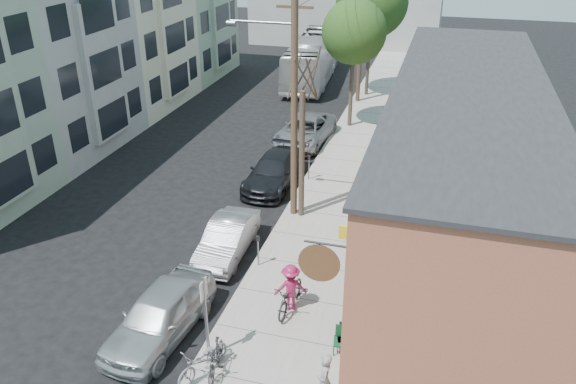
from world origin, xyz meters
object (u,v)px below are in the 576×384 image
(patio_chair_a, at_px, (342,341))
(tree_leafy_mid, at_px, (354,32))
(patio_chair_b, at_px, (345,338))
(car_1, at_px, (227,239))
(parking_meter_far, at_px, (309,163))
(cyclist, at_px, (291,287))
(patron_grey, at_px, (324,380))
(sign_post, at_px, (205,310))
(tree_bare, at_px, (302,156))
(car_2, at_px, (274,171))
(tree_leafy_far, at_px, (372,2))
(car_0, at_px, (160,315))
(parking_meter_near, at_px, (258,246))
(parked_bike_a, at_px, (216,358))
(car_3, at_px, (305,130))
(bus, at_px, (313,59))
(utility_pole_near, at_px, (293,95))
(parked_bike_b, at_px, (203,360))

(patio_chair_a, bearing_deg, tree_leafy_mid, 89.71)
(patio_chair_b, relative_size, car_1, 0.21)
(parking_meter_far, height_order, cyclist, cyclist)
(tree_leafy_mid, distance_m, car_1, 16.17)
(patio_chair_a, xyz_separation_m, patron_grey, (-0.09, -1.98, 0.37))
(sign_post, distance_m, car_1, 5.82)
(tree_bare, xyz_separation_m, car_2, (-2.09, 2.80, -2.18))
(tree_leafy_far, xyz_separation_m, car_1, (-2.00, -21.89, -5.77))
(tree_bare, distance_m, car_0, 9.01)
(parking_meter_near, height_order, parked_bike_a, parking_meter_near)
(parking_meter_far, xyz_separation_m, car_0, (-1.75, -12.00, -0.19))
(car_3, bearing_deg, car_2, -86.37)
(parking_meter_far, height_order, bus, bus)
(sign_post, height_order, patio_chair_a, sign_post)
(tree_bare, bearing_deg, sign_post, -92.85)
(car_1, distance_m, car_2, 6.35)
(utility_pole_near, bearing_deg, patio_chair_b, -64.08)
(tree_leafy_far, distance_m, patio_chair_b, 26.89)
(sign_post, relative_size, tree_leafy_far, 0.32)
(tree_leafy_mid, height_order, bus, tree_leafy_mid)
(tree_bare, relative_size, car_0, 1.19)
(parking_meter_near, relative_size, car_2, 0.25)
(parking_meter_near, height_order, patio_chair_b, parking_meter_near)
(parked_bike_b, bearing_deg, tree_leafy_far, 112.38)
(bus, bearing_deg, parking_meter_near, -85.14)
(patio_chair_b, relative_size, bus, 0.07)
(tree_leafy_far, relative_size, cyclist, 5.25)
(patio_chair_a, relative_size, car_3, 0.16)
(parking_meter_near, relative_size, parked_bike_b, 0.66)
(tree_leafy_mid, distance_m, parked_bike_a, 21.85)
(parking_meter_near, distance_m, patio_chair_b, 5.29)
(parking_meter_near, xyz_separation_m, patio_chair_a, (3.83, -3.71, -0.39))
(utility_pole_near, distance_m, tree_bare, 2.54)
(tree_bare, xyz_separation_m, patio_chair_a, (3.28, -7.86, -2.31))
(cyclist, xyz_separation_m, car_0, (-3.57, -2.20, -0.19))
(parking_meter_far, height_order, tree_leafy_mid, tree_leafy_mid)
(tree_leafy_mid, bearing_deg, tree_leafy_far, 90.00)
(patio_chair_a, height_order, car_3, car_3)
(patio_chair_a, height_order, parked_bike_b, parked_bike_b)
(cyclist, distance_m, bus, 28.37)
(patio_chair_a, relative_size, parked_bike_b, 0.47)
(sign_post, relative_size, cyclist, 1.69)
(tree_leafy_mid, xyz_separation_m, car_2, (-2.09, -8.88, -5.01))
(parked_bike_b, bearing_deg, parking_meter_far, 114.08)
(patio_chair_a, relative_size, bus, 0.07)
(utility_pole_near, bearing_deg, parked_bike_b, -89.33)
(patron_grey, relative_size, car_1, 0.39)
(parking_meter_near, relative_size, patio_chair_b, 1.41)
(parking_meter_far, distance_m, patron_grey, 13.90)
(car_2, bearing_deg, utility_pole_near, -56.78)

